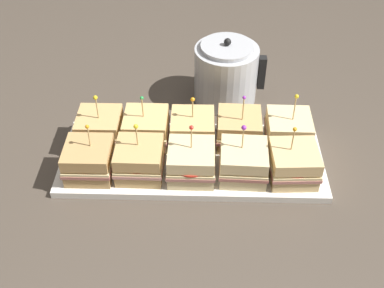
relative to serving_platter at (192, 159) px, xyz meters
The scene contains 13 objects.
ground_plane 0.01m from the serving_platter, ahead, with size 6.00×6.00×0.00m, color #4C4238.
serving_platter is the anchor object (origin of this frame).
sandwich_front_far_left 0.26m from the serving_platter, 165.59° to the right, with size 0.11×0.11×0.14m.
sandwich_front_left 0.15m from the serving_platter, 154.47° to the right, with size 0.12×0.12×0.14m.
sandwich_front_center 0.08m from the serving_platter, 90.36° to the right, with size 0.12×0.12×0.15m.
sandwich_front_right 0.15m from the serving_platter, 26.19° to the right, with size 0.12×0.12×0.15m.
sandwich_front_far_right 0.25m from the serving_platter, 14.50° to the right, with size 0.12×0.12×0.15m.
sandwich_back_far_left 0.25m from the serving_platter, 165.80° to the left, with size 0.11×0.11×0.15m.
sandwich_back_left 0.14m from the serving_platter, 153.96° to the left, with size 0.12×0.12×0.14m.
sandwich_back_center 0.08m from the serving_platter, 89.93° to the left, with size 0.11×0.11×0.14m.
sandwich_back_right 0.14m from the serving_platter, 27.41° to the left, with size 0.12×0.12×0.15m.
sandwich_back_far_right 0.26m from the serving_platter, 13.66° to the left, with size 0.12×0.12×0.16m.
kettle_steel 0.30m from the serving_platter, 72.00° to the left, with size 0.20×0.18×0.20m.
Camera 1 is at (0.02, -0.88, 0.85)m, focal length 45.00 mm.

